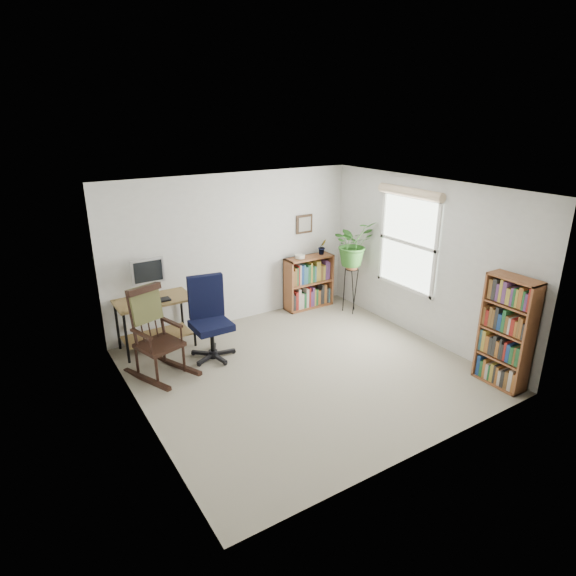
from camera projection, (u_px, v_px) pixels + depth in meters
floor at (304, 370)px, 6.44m from camera, size 4.20×4.00×0.00m
ceiling at (306, 190)px, 5.61m from camera, size 4.20×4.00×0.00m
wall_back at (234, 250)px, 7.61m from camera, size 4.20×0.00×2.40m
wall_front at (426, 348)px, 4.43m from camera, size 4.20×0.00×2.40m
wall_left at (137, 323)px, 4.98m from camera, size 0.00×4.00×2.40m
wall_right at (423, 260)px, 7.07m from camera, size 0.00×4.00×2.40m
window at (408, 243)px, 7.22m from camera, size 0.12×1.20×1.50m
desk at (156, 324)px, 6.94m from camera, size 1.05×0.58×0.76m
monitor at (148, 278)px, 6.82m from camera, size 0.46×0.16×0.56m
keyboard at (156, 301)px, 6.71m from camera, size 0.40×0.15×0.02m
office_chair at (211, 319)px, 6.58m from camera, size 0.73×0.73×1.17m
rocking_chair at (158, 333)px, 6.12m from camera, size 0.91×1.18×1.21m
low_bookshelf at (309, 282)px, 8.38m from camera, size 0.87×0.29×0.92m
tall_bookshelf at (506, 332)px, 5.89m from camera, size 0.27×0.62×1.43m
plant_stand at (351, 287)px, 8.18m from camera, size 0.26×0.26×0.91m
spider_plant at (354, 222)px, 7.79m from camera, size 1.69×1.88×1.46m
potted_plant_small at (322, 251)px, 8.35m from camera, size 0.13×0.24×0.11m
framed_picture at (305, 224)px, 8.16m from camera, size 0.32×0.04×0.32m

